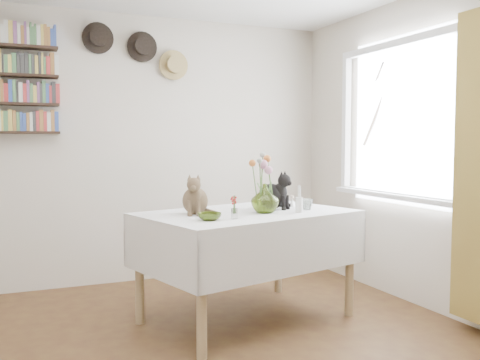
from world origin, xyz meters
name	(u,v)px	position (x,y,z in m)	size (l,w,h in m)	color
room	(209,154)	(0.00, 0.00, 1.25)	(4.08, 4.58, 2.58)	brown
window	(399,133)	(1.97, 0.80, 1.40)	(0.12, 1.52, 1.32)	white
dining_table	(247,239)	(0.58, 0.80, 0.61)	(1.70, 1.31, 0.81)	white
tabby_cat	(195,193)	(0.20, 0.84, 0.95)	(0.20, 0.25, 0.29)	brown
black_cat	(272,189)	(0.83, 0.90, 0.95)	(0.20, 0.25, 0.30)	black
flower_vase	(265,198)	(0.68, 0.69, 0.91)	(0.20, 0.20, 0.21)	#95AF43
green_bowl	(209,217)	(0.18, 0.50, 0.83)	(0.16, 0.16, 0.05)	#95AF43
drinking_glass	(307,204)	(1.05, 0.73, 0.85)	(0.09, 0.09, 0.08)	white
candlestick	(299,203)	(0.92, 0.61, 0.87)	(0.05, 0.05, 0.20)	white
berry_jar	(234,207)	(0.36, 0.51, 0.88)	(0.04, 0.04, 0.17)	white
porcelain_figurine	(292,202)	(1.05, 0.95, 0.85)	(0.05, 0.05, 0.09)	white
flower_bouquet	(264,166)	(0.68, 0.71, 1.15)	(0.17, 0.12, 0.39)	#4C7233
wall_hats	(139,50)	(0.12, 2.19, 2.17)	(0.98, 0.09, 0.48)	black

